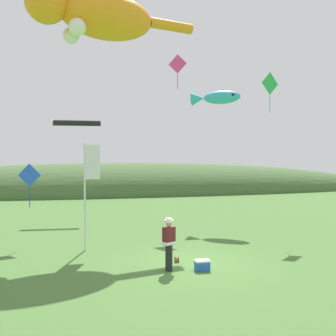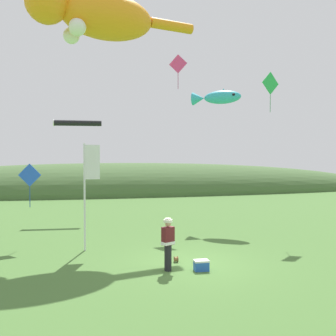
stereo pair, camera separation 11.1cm
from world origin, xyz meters
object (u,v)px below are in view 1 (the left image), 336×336
picnic_cooler (202,265)px  kite_diamond_green (270,84)px  kite_spool (177,259)px  kite_tube_streamer (76,123)px  kite_fish_windsock (216,97)px  kite_diamond_blue (29,176)px  festival_banner_pole (88,181)px  festival_attendant (169,243)px  kite_giant_cat (95,15)px  kite_diamond_pink (178,64)px

picnic_cooler → kite_diamond_green: bearing=46.5°
kite_spool → kite_tube_streamer: size_ratio=0.07×
kite_fish_windsock → kite_diamond_blue: kite_fish_windsock is taller
kite_spool → kite_diamond_green: (6.05, 4.59, 7.47)m
picnic_cooler → kite_diamond_blue: 8.52m
kite_tube_streamer → kite_diamond_blue: kite_tube_streamer is taller
kite_spool → kite_diamond_blue: bearing=144.6°
kite_diamond_blue → festival_banner_pole: bearing=-31.6°
festival_attendant → kite_spool: 1.36m
kite_spool → picnic_cooler: size_ratio=0.43×
festival_attendant → kite_diamond_green: size_ratio=0.86×
festival_attendant → kite_giant_cat: bearing=110.3°
picnic_cooler → kite_diamond_green: kite_diamond_green is taller
kite_diamond_green → kite_tube_streamer: bearing=145.7°
kite_diamond_pink → kite_diamond_blue: kite_diamond_pink is taller
kite_spool → kite_tube_streamer: 13.26m
festival_banner_pole → kite_giant_cat: size_ratio=0.53×
kite_spool → kite_fish_windsock: 11.48m
kite_diamond_blue → kite_fish_windsock: bearing=21.2°
festival_attendant → festival_banner_pole: (-2.60, 3.37, 1.91)m
kite_spool → kite_giant_cat: 11.94m
kite_giant_cat → picnic_cooler: bearing=-62.0°
picnic_cooler → kite_giant_cat: (-3.34, 6.29, 10.35)m
kite_spool → picnic_cooler: picnic_cooler is taller
festival_banner_pole → kite_giant_cat: kite_giant_cat is taller
picnic_cooler → kite_diamond_pink: kite_diamond_pink is taller
kite_diamond_green → kite_fish_windsock: bearing=118.3°
kite_diamond_pink → kite_spool: bearing=-104.1°
picnic_cooler → kite_diamond_pink: size_ratio=0.25×
festival_banner_pole → kite_tube_streamer: bearing=94.2°
picnic_cooler → kite_diamond_pink: 13.07m
picnic_cooler → kite_tube_streamer: size_ratio=0.17×
kite_giant_cat → kite_diamond_blue: (-2.85, -1.16, -7.52)m
festival_banner_pole → kite_fish_windsock: 10.19m
kite_spool → picnic_cooler: 1.31m
festival_attendant → kite_spool: festival_attendant is taller
kite_spool → kite_diamond_green: kite_diamond_green is taller
kite_diamond_green → festival_attendant: bearing=-139.8°
kite_fish_windsock → kite_diamond_green: kite_diamond_green is taller
kite_diamond_pink → kite_tube_streamer: bearing=151.8°
festival_banner_pole → kite_diamond_green: size_ratio=2.11×
kite_spool → kite_giant_cat: kite_giant_cat is taller
kite_spool → kite_fish_windsock: (4.32, 7.81, 7.21)m
kite_diamond_green → festival_banner_pole: bearing=-166.7°
festival_banner_pole → festival_attendant: bearing=-52.4°
kite_fish_windsock → kite_diamond_green: 3.67m
kite_diamond_blue → kite_diamond_green: 12.52m
kite_spool → festival_banner_pole: bearing=141.9°
kite_giant_cat → kite_spool: bearing=-61.9°
picnic_cooler → festival_banner_pole: festival_banner_pole is taller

